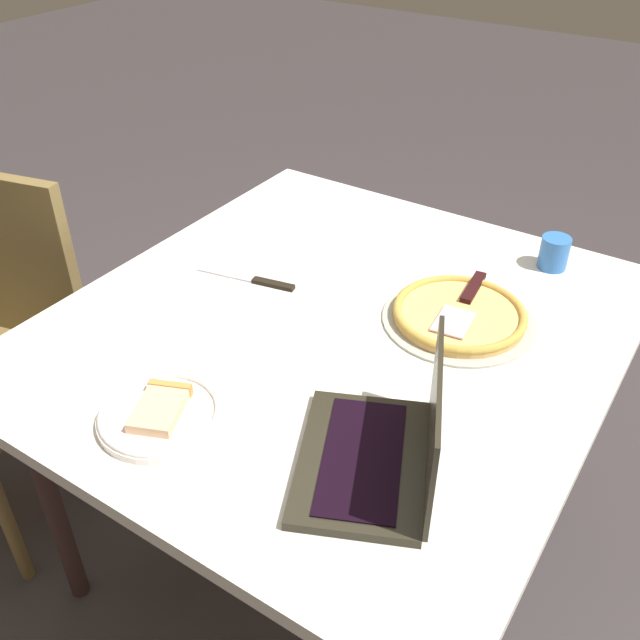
% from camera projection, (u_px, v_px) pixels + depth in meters
% --- Properties ---
extents(ground_plane, '(12.00, 12.00, 0.00)m').
position_uv_depth(ground_plane, '(332.00, 546.00, 1.92)').
color(ground_plane, '#373032').
extents(dining_table, '(1.21, 1.11, 0.75)m').
position_uv_depth(dining_table, '(335.00, 346.00, 1.52)').
color(dining_table, silver).
rests_on(dining_table, ground_plane).
extents(laptop, '(0.36, 0.32, 0.21)m').
position_uv_depth(laptop, '(384.00, 449.00, 1.13)').
color(laptop, black).
rests_on(laptop, dining_table).
extents(pizza_plate, '(0.22, 0.22, 0.04)m').
position_uv_depth(pizza_plate, '(160.00, 413.00, 1.24)').
color(pizza_plate, white).
rests_on(pizza_plate, dining_table).
extents(pizza_tray, '(0.32, 0.32, 0.03)m').
position_uv_depth(pizza_tray, '(459.00, 315.00, 1.48)').
color(pizza_tray, '#A8A89A').
rests_on(pizza_tray, dining_table).
extents(table_knife, '(0.07, 0.24, 0.01)m').
position_uv_depth(table_knife, '(255.00, 280.00, 1.61)').
color(table_knife, silver).
rests_on(table_knife, dining_table).
extents(drink_cup, '(0.07, 0.07, 0.08)m').
position_uv_depth(drink_cup, '(554.00, 252.00, 1.65)').
color(drink_cup, '#306BBE').
rests_on(drink_cup, dining_table).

